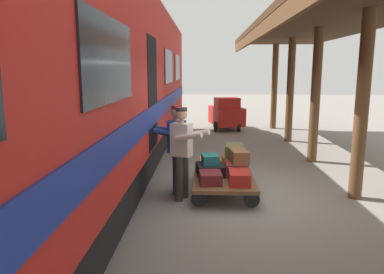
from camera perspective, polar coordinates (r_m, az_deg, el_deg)
The scene contains 16 objects.
ground_plane at distance 7.08m, azimuth 9.46°, elevation -9.19°, with size 60.00×60.00×0.00m, color gray.
platform_canopy at distance 7.22m, azimuth 25.56°, elevation 16.50°, with size 3.20×17.58×3.56m.
train_car at distance 7.06m, azimuth -18.41°, elevation 7.48°, with size 3.02×16.82×4.00m.
luggage_cart at distance 7.17m, azimuth 4.91°, elevation -6.31°, with size 1.20×1.97×0.35m.
suitcase_yellow_case at distance 7.65m, azimuth 2.79°, elevation -4.11°, with size 0.42×0.52×0.18m, color gold.
suitcase_burgundy_valise at distance 7.14m, azimuth 7.01°, elevation -4.96°, with size 0.42×0.52×0.25m, color maroon.
suitcase_black_hardshell at distance 7.12m, azimuth 2.85°, elevation -5.10°, with size 0.50×0.57×0.21m, color black.
suitcase_red_plastic at distance 6.63m, azimuth 7.41°, elevation -6.30°, with size 0.37×0.57×0.23m, color #AD231E.
suitcase_maroon_trunk at distance 6.60m, azimuth 2.91°, elevation -6.39°, with size 0.39×0.47×0.20m, color maroon.
suitcase_orange_carryall at distance 7.67m, azimuth 6.67°, elevation -3.92°, with size 0.49×0.46×0.24m, color #CC6B23.
suitcase_olive_duffel at distance 7.63m, azimuth 6.62°, elevation -2.12°, with size 0.35×0.55×0.25m, color brown.
suitcase_brown_leather at distance 7.09m, azimuth 7.32°, elevation -2.99°, with size 0.30×0.55×0.25m, color brown.
suitcase_teal_softside at distance 7.10m, azimuth 2.86°, elevation -3.50°, with size 0.31×0.38×0.18m, color #1E666B.
porter_in_overalls at distance 6.95m, azimuth -2.55°, elevation -1.49°, with size 0.67×0.43×1.70m.
porter_by_door at distance 6.61m, azimuth -1.50°, elevation -2.10°, with size 0.74×0.60×1.70m.
baggage_tug at distance 14.76m, azimuth 5.41°, elevation 3.60°, with size 1.45×1.90×1.30m.
Camera 1 is at (0.91, 6.61, 2.35)m, focal length 34.08 mm.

